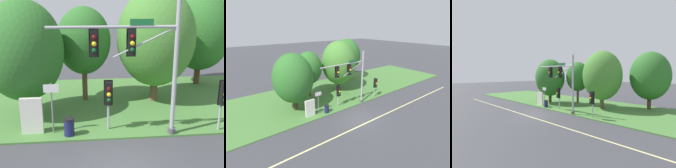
{
  "view_description": "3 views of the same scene",
  "coord_description": "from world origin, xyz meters",
  "views": [
    {
      "loc": [
        -1.39,
        -10.09,
        6.53
      ],
      "look_at": [
        -0.02,
        2.91,
        2.79
      ],
      "focal_mm": 45.0,
      "sensor_mm": 36.0,
      "label": 1
    },
    {
      "loc": [
        -12.1,
        -12.02,
        9.77
      ],
      "look_at": [
        0.54,
        4.48,
        2.63
      ],
      "focal_mm": 28.0,
      "sensor_mm": 36.0,
      "label": 2
    },
    {
      "loc": [
        16.24,
        -11.5,
        4.61
      ],
      "look_at": [
        -0.12,
        4.43,
        3.27
      ],
      "focal_mm": 28.0,
      "sensor_mm": 36.0,
      "label": 3
    }
  ],
  "objects": [
    {
      "name": "tree_left_of_mast",
      "position": [
        -1.31,
        8.54,
        4.17
      ],
      "size": [
        3.56,
        3.56,
        6.31
      ],
      "color": "brown",
      "rests_on": "grass_verge"
    },
    {
      "name": "tree_mid_verge",
      "position": [
        8.0,
        11.71,
        4.34
      ],
      "size": [
        4.87,
        4.87,
        7.3
      ],
      "color": "#4C3823",
      "rests_on": "grass_verge"
    },
    {
      "name": "info_kiosk",
      "position": [
        -4.06,
        3.51,
        1.04
      ],
      "size": [
        1.1,
        0.24,
        1.9
      ],
      "color": "silver",
      "rests_on": "grass_verge"
    },
    {
      "name": "route_sign_post",
      "position": [
        -3.01,
        3.43,
        1.81
      ],
      "size": [
        0.76,
        0.08,
        2.66
      ],
      "color": "slate",
      "rests_on": "grass_verge"
    },
    {
      "name": "traffic_signal_mast",
      "position": [
        1.35,
        2.74,
        4.14
      ],
      "size": [
        6.27,
        0.49,
        6.63
      ],
      "color": "#9EA0A5",
      "rests_on": "grass_verge"
    },
    {
      "name": "grass_verge",
      "position": [
        0.0,
        8.25,
        0.05
      ],
      "size": [
        48.0,
        11.5,
        0.1
      ],
      "primitive_type": "cube",
      "color": "#477A38",
      "rests_on": "ground"
    },
    {
      "name": "pedestrian_signal_further_along",
      "position": [
        5.65,
        2.74,
        2.04
      ],
      "size": [
        0.46,
        0.55,
        2.74
      ],
      "color": "#9EA0A5",
      "rests_on": "grass_verge"
    },
    {
      "name": "pedestrian_signal_near_kerb",
      "position": [
        -0.14,
        3.44,
        2.01
      ],
      "size": [
        0.46,
        0.55,
        2.72
      ],
      "color": "#9EA0A5",
      "rests_on": "grass_verge"
    },
    {
      "name": "ground_plane",
      "position": [
        0.0,
        0.0,
        0.0
      ],
      "size": [
        160.0,
        160.0,
        0.0
      ],
      "primitive_type": "plane",
      "color": "#3D3D42"
    },
    {
      "name": "lane_stripe",
      "position": [
        0.0,
        -1.2,
        0.0
      ],
      "size": [
        36.0,
        0.16,
        0.01
      ],
      "primitive_type": "cube",
      "color": "beige",
      "rests_on": "ground"
    },
    {
      "name": "tree_behind_signpost",
      "position": [
        3.4,
        7.98,
        4.38
      ],
      "size": [
        5.12,
        5.12,
        7.5
      ],
      "color": "brown",
      "rests_on": "grass_verge"
    },
    {
      "name": "trash_bin",
      "position": [
        -2.18,
        3.06,
        0.57
      ],
      "size": [
        0.56,
        0.56,
        0.93
      ],
      "color": "#191E4C",
      "rests_on": "grass_verge"
    },
    {
      "name": "tree_nearest_road",
      "position": [
        -4.72,
        5.89,
        3.99
      ],
      "size": [
        4.56,
        4.56,
        6.75
      ],
      "color": "#423021",
      "rests_on": "grass_verge"
    }
  ]
}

